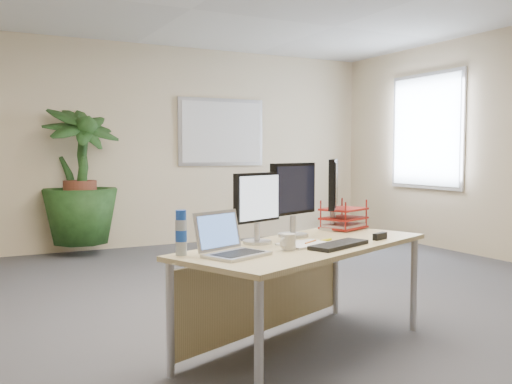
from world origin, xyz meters
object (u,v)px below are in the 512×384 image
floor_plant (80,194)px  monitor_right (293,194)px  desk (294,264)px  laptop (229,244)px  monitor_left (257,203)px

floor_plant → monitor_right: (0.72, -3.85, 0.23)m
desk → floor_plant: floor_plant is taller
desk → monitor_right: 0.50m
monitor_right → laptop: monitor_right is taller
floor_plant → monitor_right: bearing=-79.4°
laptop → monitor_right: bearing=32.5°
laptop → desk: bearing=21.5°
desk → laptop: 0.64m
monitor_left → monitor_right: size_ratio=0.89×
monitor_left → laptop: (-0.33, -0.29, -0.20)m
desk → laptop: size_ratio=4.60×
monitor_left → monitor_right: bearing=22.5°
floor_plant → laptop: size_ratio=3.55×
monitor_right → floor_plant: bearing=100.6°
desk → monitor_left: (-0.23, 0.07, 0.40)m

